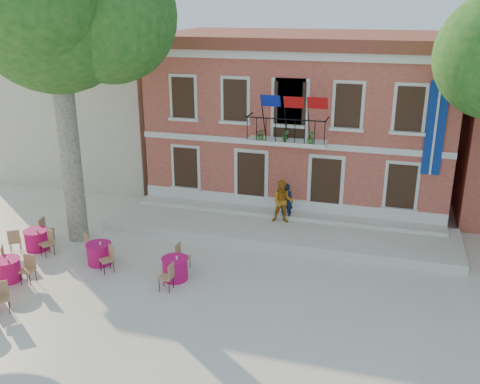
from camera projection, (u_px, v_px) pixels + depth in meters
name	position (u px, v px, depth m)	size (l,w,h in m)	color
ground	(193.00, 276.00, 18.21)	(90.00, 90.00, 0.00)	beige
main_building	(306.00, 114.00, 25.46)	(13.50, 9.59, 7.50)	#C56847
neighbor_west	(103.00, 109.00, 29.61)	(9.40, 9.40, 6.40)	beige
terrace	(279.00, 229.00, 21.61)	(14.00, 3.40, 0.30)	silver
plane_tree_west	(54.00, 10.00, 18.28)	(5.92, 5.92, 11.62)	#A59E84
pedestrian_navy	(286.00, 201.00, 21.99)	(0.57, 0.37, 1.55)	#0F1832
pedestrian_orange	(283.00, 201.00, 21.63)	(0.87, 0.68, 1.79)	#BF6E16
cafe_table_0	(99.00, 253.00, 18.93)	(1.74, 1.56, 0.95)	#CE135A
cafe_table_2	(7.00, 269.00, 17.78)	(1.67, 1.87, 0.95)	#CE135A
cafe_table_3	(36.00, 239.00, 20.03)	(1.87, 1.69, 0.95)	#CE135A
cafe_table_4	(175.00, 268.00, 17.87)	(0.90, 1.92, 0.95)	#CE135A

